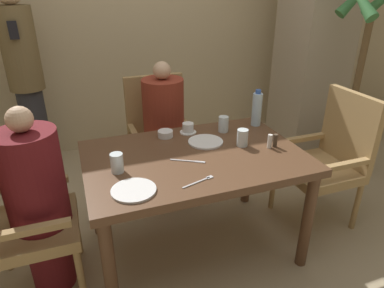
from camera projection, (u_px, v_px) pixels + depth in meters
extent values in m
plane|color=tan|center=(194.00, 246.00, 2.40)|extent=(16.00, 16.00, 0.00)
cube|color=#C6B289|center=(128.00, 13.00, 3.44)|extent=(8.00, 0.06, 2.80)
cube|color=tan|center=(318.00, 19.00, 3.42)|extent=(0.59, 0.59, 2.70)
cube|color=brown|center=(194.00, 158.00, 2.10)|extent=(1.32, 0.89, 0.05)
cylinder|color=brown|center=(110.00, 273.00, 1.74)|extent=(0.07, 0.07, 0.67)
cylinder|color=brown|center=(307.00, 221.00, 2.11)|extent=(0.07, 0.07, 0.67)
cylinder|color=brown|center=(95.00, 194.00, 2.39)|extent=(0.07, 0.07, 0.67)
cylinder|color=brown|center=(247.00, 165.00, 2.77)|extent=(0.07, 0.07, 0.67)
cube|color=#A88451|center=(32.00, 229.00, 1.91)|extent=(0.49, 0.49, 0.07)
cube|color=#A88451|center=(29.00, 185.00, 2.04)|extent=(0.44, 0.04, 0.04)
cube|color=#A88451|center=(24.00, 232.00, 1.66)|extent=(0.44, 0.04, 0.04)
cylinder|color=#A88451|center=(77.00, 229.00, 2.26)|extent=(0.04, 0.04, 0.39)
cylinder|color=#A88451|center=(81.00, 277.00, 1.90)|extent=(0.04, 0.04, 0.39)
cylinder|color=#A88451|center=(4.00, 245.00, 2.13)|extent=(0.04, 0.04, 0.39)
cylinder|color=#5B1419|center=(50.00, 253.00, 2.02)|extent=(0.24, 0.24, 0.46)
cylinder|color=#5B1419|center=(33.00, 179.00, 1.80)|extent=(0.32, 0.32, 0.55)
sphere|color=tan|center=(19.00, 119.00, 1.66)|extent=(0.13, 0.13, 0.13)
cube|color=#A88451|center=(163.00, 148.00, 2.85)|extent=(0.49, 0.49, 0.07)
cube|color=#A88451|center=(154.00, 106.00, 2.92)|extent=(0.49, 0.05, 0.53)
cube|color=#A88451|center=(188.00, 127.00, 2.86)|extent=(0.04, 0.44, 0.04)
cube|color=#A88451|center=(135.00, 135.00, 2.72)|extent=(0.04, 0.44, 0.04)
cylinder|color=#A88451|center=(196.00, 180.00, 2.84)|extent=(0.04, 0.04, 0.39)
cylinder|color=#A88451|center=(145.00, 189.00, 2.70)|extent=(0.04, 0.04, 0.39)
cylinder|color=#A88451|center=(180.00, 157.00, 3.20)|extent=(0.04, 0.04, 0.39)
cylinder|color=#A88451|center=(134.00, 165.00, 3.07)|extent=(0.04, 0.04, 0.39)
cylinder|color=maroon|center=(166.00, 172.00, 2.89)|extent=(0.24, 0.24, 0.46)
cylinder|color=maroon|center=(164.00, 115.00, 2.67)|extent=(0.32, 0.32, 0.56)
sphere|color=tan|center=(162.00, 70.00, 2.52)|extent=(0.13, 0.13, 0.13)
cube|color=#A88451|center=(317.00, 170.00, 2.52)|extent=(0.49, 0.49, 0.07)
cube|color=#A88451|center=(350.00, 128.00, 2.46)|extent=(0.05, 0.49, 0.53)
cube|color=#A88451|center=(344.00, 165.00, 2.26)|extent=(0.44, 0.04, 0.04)
cube|color=#A88451|center=(301.00, 139.00, 2.64)|extent=(0.44, 0.04, 0.04)
cylinder|color=#A88451|center=(307.00, 219.00, 2.36)|extent=(0.04, 0.04, 0.39)
cylinder|color=#A88451|center=(273.00, 187.00, 2.73)|extent=(0.04, 0.04, 0.39)
cylinder|color=#A88451|center=(356.00, 206.00, 2.50)|extent=(0.04, 0.04, 0.39)
cylinder|color=#A88451|center=(318.00, 177.00, 2.87)|extent=(0.04, 0.04, 0.39)
cylinder|color=#2D2D33|center=(37.00, 131.00, 3.22)|extent=(0.23, 0.23, 0.82)
cylinder|color=brown|center=(20.00, 49.00, 2.90)|extent=(0.30, 0.30, 0.70)
cube|color=black|center=(13.00, 30.00, 2.67)|extent=(0.07, 0.01, 0.14)
cylinder|color=#896B4C|center=(342.00, 152.00, 3.30)|extent=(0.33, 0.33, 0.39)
cylinder|color=brown|center=(358.00, 79.00, 2.99)|extent=(0.06, 0.06, 1.05)
cylinder|color=white|center=(134.00, 190.00, 1.71)|extent=(0.23, 0.23, 0.01)
cylinder|color=white|center=(206.00, 142.00, 2.24)|extent=(0.23, 0.23, 0.01)
cylinder|color=white|center=(188.00, 132.00, 2.39)|extent=(0.12, 0.12, 0.01)
cylinder|color=white|center=(188.00, 127.00, 2.38)|extent=(0.08, 0.08, 0.06)
cylinder|color=white|center=(165.00, 134.00, 2.32)|extent=(0.10, 0.10, 0.04)
cylinder|color=silver|center=(257.00, 110.00, 2.47)|extent=(0.07, 0.07, 0.24)
cylinder|color=#3359B2|center=(258.00, 92.00, 2.41)|extent=(0.04, 0.04, 0.03)
cylinder|color=silver|center=(242.00, 138.00, 2.18)|extent=(0.07, 0.07, 0.11)
cylinder|color=silver|center=(223.00, 124.00, 2.39)|extent=(0.07, 0.07, 0.11)
cylinder|color=silver|center=(117.00, 163.00, 1.87)|extent=(0.07, 0.07, 0.11)
cylinder|color=white|center=(270.00, 141.00, 2.15)|extent=(0.03, 0.03, 0.09)
cylinder|color=#4C3D2D|center=(275.00, 141.00, 2.17)|extent=(0.03, 0.03, 0.09)
cube|color=silver|center=(196.00, 183.00, 1.79)|extent=(0.17, 0.06, 0.00)
cube|color=silver|center=(210.00, 177.00, 1.84)|extent=(0.04, 0.03, 0.00)
cube|color=silver|center=(185.00, 161.00, 2.01)|extent=(0.16, 0.10, 0.00)
cube|color=silver|center=(200.00, 162.00, 1.99)|extent=(0.06, 0.04, 0.00)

